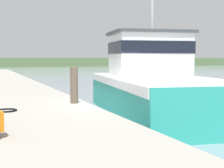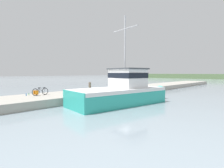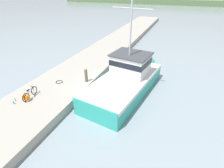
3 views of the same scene
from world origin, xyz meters
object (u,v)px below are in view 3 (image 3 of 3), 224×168
Objects in this scene: bicycle_touring at (29,95)px; water_bottle_on_curb at (15,99)px; fishing_boat_main at (127,79)px; water_bottle_by_bike at (14,103)px; mooring_post at (86,76)px.

water_bottle_on_curb is (-0.81, -0.64, -0.24)m from bicycle_touring.
fishing_boat_main is 9.22m from water_bottle_by_bike.
bicycle_touring is 1.41× the size of mooring_post.
mooring_post reaches higher than water_bottle_by_bike.
mooring_post is 5.64× the size of water_bottle_by_bike.
fishing_boat_main reaches higher than water_bottle_by_bike.
fishing_boat_main is at bearing 15.48° from mooring_post.
water_bottle_by_bike is at bearing -123.40° from mooring_post.
mooring_post is 5.99m from water_bottle_on_curb.
fishing_boat_main reaches higher than water_bottle_on_curb.
water_bottle_by_bike is (-0.57, -0.99, -0.24)m from bicycle_touring.
mooring_post is at bearing 56.60° from water_bottle_by_bike.
water_bottle_on_curb is (-0.25, 0.35, -0.00)m from water_bottle_by_bike.
water_bottle_on_curb is at bearing -127.22° from mooring_post.
water_bottle_by_bike is at bearing -54.30° from water_bottle_on_curb.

